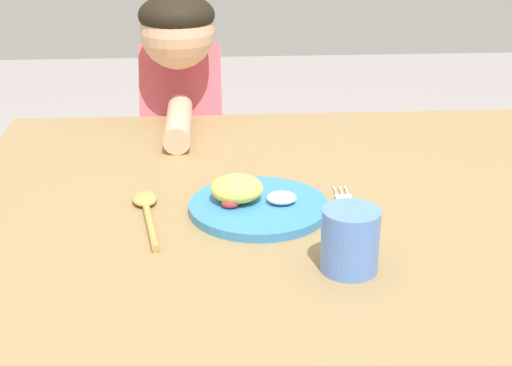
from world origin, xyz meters
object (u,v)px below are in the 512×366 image
at_px(drinking_cup, 350,240).
at_px(person, 185,177).
at_px(plate, 253,202).
at_px(fork, 350,214).
at_px(spoon, 147,209).

relative_size(drinking_cup, person, 0.09).
relative_size(plate, fork, 1.08).
height_order(fork, drinking_cup, drinking_cup).
xyz_separation_m(plate, person, (-0.13, 0.59, -0.20)).
bearing_deg(person, drinking_cup, 107.94).
relative_size(fork, drinking_cup, 2.30).
distance_m(plate, drinking_cup, 0.24).
bearing_deg(drinking_cup, person, 107.94).
distance_m(spoon, drinking_cup, 0.36).
bearing_deg(plate, spoon, 179.09).
height_order(fork, person, person).
distance_m(plate, spoon, 0.17).
relative_size(plate, spoon, 1.10).
bearing_deg(spoon, plate, -100.24).
relative_size(spoon, person, 0.21).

